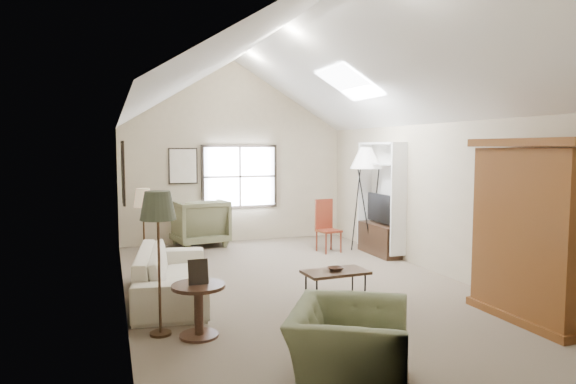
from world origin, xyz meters
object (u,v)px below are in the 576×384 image
object	(u,v)px
armchair_near	(349,349)
side_table	(199,311)
armchair_far	(199,222)
side_chair	(329,226)
coffee_table	(335,287)
armoire	(535,231)
sofa	(173,274)

from	to	relation	value
armchair_near	side_table	bearing A→B (deg)	62.99
armchair_far	side_chair	bearing A→B (deg)	136.55
armchair_far	coffee_table	world-z (taller)	armchair_far
armoire	sofa	size ratio (longest dim) A/B	0.93
sofa	armchair_far	world-z (taller)	armchair_far
sofa	side_chair	xyz separation A→B (m)	(3.33, 2.18, 0.18)
coffee_table	side_table	size ratio (longest dim) A/B	1.45
coffee_table	side_chair	distance (m)	3.40
armchair_far	coffee_table	bearing A→B (deg)	92.83
side_table	side_chair	size ratio (longest dim) A/B	0.56
armchair_near	armchair_far	bearing A→B (deg)	32.75
sofa	coffee_table	bearing A→B (deg)	-107.00
armchair_near	sofa	bearing A→B (deg)	50.54
sofa	armchair_far	xyz separation A→B (m)	(0.99, 3.73, 0.15)
armchair_far	armoire	bearing A→B (deg)	106.60
side_table	armchair_far	bearing A→B (deg)	80.57
coffee_table	side_chair	world-z (taller)	side_chair
armchair_near	side_chair	bearing A→B (deg)	9.58
armchair_near	armchair_far	size ratio (longest dim) A/B	1.01
armoire	armchair_near	distance (m)	3.14
sofa	armchair_near	bearing A→B (deg)	-153.11
armchair_near	coffee_table	distance (m)	2.51
armchair_near	side_table	size ratio (longest dim) A/B	1.88
armoire	armchair_far	xyz separation A→B (m)	(-3.05, 6.10, -0.60)
sofa	side_table	size ratio (longest dim) A/B	3.99
coffee_table	side_chair	size ratio (longest dim) A/B	0.82
sofa	side_table	distance (m)	1.60
armoire	armchair_far	distance (m)	6.85
armchair_near	side_table	distance (m)	1.97
armoire	coffee_table	size ratio (longest dim) A/B	2.55
coffee_table	armoire	bearing A→B (deg)	-35.38
coffee_table	sofa	bearing A→B (deg)	155.02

